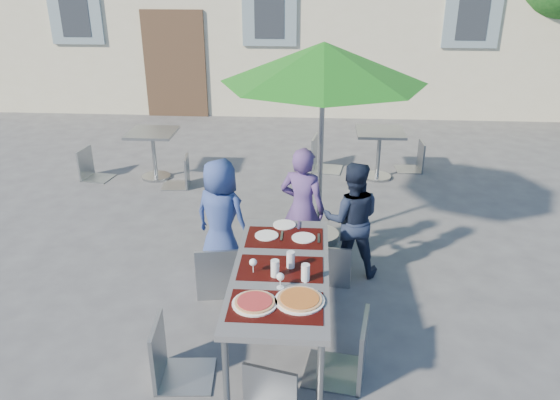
# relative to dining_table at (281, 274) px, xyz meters

# --- Properties ---
(ground) EXTENTS (90.00, 90.00, 0.00)m
(ground) POSITION_rel_dining_table_xyz_m (-0.73, 0.05, -0.70)
(ground) COLOR #454547
(ground) RESTS_ON ground
(dining_table) EXTENTS (0.80, 1.85, 0.76)m
(dining_table) POSITION_rel_dining_table_xyz_m (0.00, 0.00, 0.00)
(dining_table) COLOR #3F4043
(dining_table) RESTS_ON ground
(pizza_near_left) EXTENTS (0.34, 0.34, 0.03)m
(pizza_near_left) POSITION_rel_dining_table_xyz_m (-0.16, -0.53, 0.07)
(pizza_near_left) COLOR white
(pizza_near_left) RESTS_ON dining_table
(pizza_near_right) EXTENTS (0.38, 0.38, 0.03)m
(pizza_near_right) POSITION_rel_dining_table_xyz_m (0.17, -0.47, 0.07)
(pizza_near_right) COLOR white
(pizza_near_right) RESTS_ON dining_table
(glassware) EXTENTS (0.50, 0.38, 0.15)m
(glassware) POSITION_rel_dining_table_xyz_m (0.05, -0.11, 0.13)
(glassware) COLOR silver
(glassware) RESTS_ON dining_table
(place_settings) EXTENTS (0.60, 0.48, 0.01)m
(place_settings) POSITION_rel_dining_table_xyz_m (-0.00, 0.64, 0.06)
(place_settings) COLOR white
(place_settings) RESTS_ON dining_table
(child_0) EXTENTS (0.74, 0.63, 1.28)m
(child_0) POSITION_rel_dining_table_xyz_m (-0.70, 1.16, -0.06)
(child_0) COLOR navy
(child_0) RESTS_ON ground
(child_1) EXTENTS (0.58, 0.48, 1.37)m
(child_1) POSITION_rel_dining_table_xyz_m (0.14, 1.34, -0.01)
(child_1) COLOR #4E3771
(child_1) RESTS_ON ground
(child_2) EXTENTS (0.62, 0.36, 1.26)m
(child_2) POSITION_rel_dining_table_xyz_m (0.66, 1.24, -0.07)
(child_2) COLOR #182035
(child_2) RESTS_ON ground
(chair_0) EXTENTS (0.53, 0.53, 1.04)m
(chair_0) POSITION_rel_dining_table_xyz_m (-0.66, 0.73, -0.08)
(chair_0) COLOR #91969C
(chair_0) RESTS_ON ground
(chair_1) EXTENTS (0.41, 0.41, 0.89)m
(chair_1) POSITION_rel_dining_table_xyz_m (0.04, 1.09, -0.18)
(chair_1) COLOR #8F959A
(chair_1) RESTS_ON ground
(chair_2) EXTENTS (0.42, 0.42, 0.87)m
(chair_2) POSITION_rel_dining_table_xyz_m (0.47, 1.01, -0.19)
(chair_2) COLOR gray
(chair_2) RESTS_ON ground
(chair_3) EXTENTS (0.48, 0.47, 1.00)m
(chair_3) POSITION_rel_dining_table_xyz_m (-0.84, -0.52, -0.11)
(chair_3) COLOR gray
(chair_3) RESTS_ON ground
(chair_4) EXTENTS (0.55, 0.54, 1.06)m
(chair_4) POSITION_rel_dining_table_xyz_m (0.57, -0.40, -0.07)
(chair_4) COLOR gray
(chair_4) RESTS_ON ground
(chair_5) EXTENTS (0.50, 0.50, 0.92)m
(chair_5) POSITION_rel_dining_table_xyz_m (-0.04, -1.02, -0.16)
(chair_5) COLOR gray
(chair_5) RESTS_ON ground
(patio_umbrella) EXTENTS (2.24, 2.24, 2.33)m
(patio_umbrella) POSITION_rel_dining_table_xyz_m (0.32, 1.96, 1.40)
(patio_umbrella) COLOR #93969A
(patio_umbrella) RESTS_ON ground
(cafe_table_0) EXTENTS (0.70, 0.70, 0.75)m
(cafe_table_0) POSITION_rel_dining_table_xyz_m (-2.20, 3.85, -0.18)
(cafe_table_0) COLOR #93969A
(cafe_table_0) RESTS_ON ground
(bg_chair_l_0) EXTENTS (0.46, 0.46, 0.90)m
(bg_chair_l_0) POSITION_rel_dining_table_xyz_m (-3.18, 3.77, -0.17)
(bg_chair_l_0) COLOR gray
(bg_chair_l_0) RESTS_ON ground
(bg_chair_r_0) EXTENTS (0.44, 0.43, 0.88)m
(bg_chair_r_0) POSITION_rel_dining_table_xyz_m (-1.73, 3.54, -0.18)
(bg_chair_r_0) COLOR #93989E
(bg_chair_r_0) RESTS_ON ground
(cafe_table_1) EXTENTS (0.71, 0.71, 0.76)m
(cafe_table_1) POSITION_rel_dining_table_xyz_m (1.23, 4.08, -0.17)
(cafe_table_1) COLOR #93969A
(cafe_table_1) RESTS_ON ground
(bg_chair_l_1) EXTENTS (0.53, 0.53, 1.04)m
(bg_chair_l_1) POSITION_rel_dining_table_xyz_m (0.35, 4.40, -0.09)
(bg_chair_l_1) COLOR gray
(bg_chair_l_1) RESTS_ON ground
(bg_chair_r_1) EXTENTS (0.42, 0.41, 0.89)m
(bg_chair_r_1) POSITION_rel_dining_table_xyz_m (1.86, 4.47, -0.18)
(bg_chair_r_1) COLOR gray
(bg_chair_r_1) RESTS_ON ground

